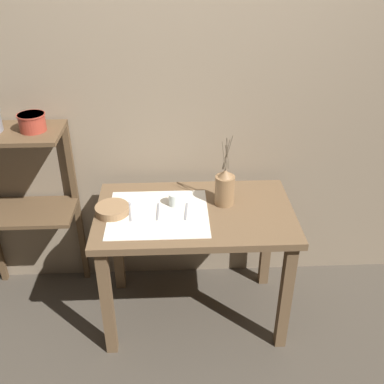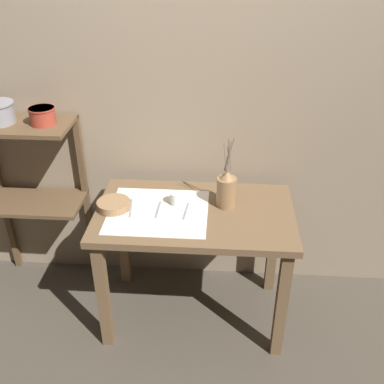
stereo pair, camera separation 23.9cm
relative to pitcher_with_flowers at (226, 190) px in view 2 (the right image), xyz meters
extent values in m
plane|color=#473F35|center=(-0.17, -0.07, -0.86)|extent=(12.00, 12.00, 0.00)
cube|color=gray|center=(-0.17, 0.37, 0.34)|extent=(7.00, 0.06, 2.40)
cube|color=brown|center=(-0.17, -0.07, -0.12)|extent=(1.09, 0.66, 0.04)
cube|color=brown|center=(-0.65, -0.34, -0.50)|extent=(0.06, 0.06, 0.72)
cube|color=brown|center=(0.31, -0.34, -0.50)|extent=(0.06, 0.06, 0.72)
cube|color=brown|center=(-0.65, 0.20, -0.50)|extent=(0.06, 0.06, 0.72)
cube|color=brown|center=(0.31, 0.20, -0.50)|extent=(0.06, 0.06, 0.72)
cube|color=brown|center=(-1.18, 0.15, 0.28)|extent=(0.60, 0.33, 0.02)
cube|color=brown|center=(-1.18, 0.15, -0.23)|extent=(0.60, 0.33, 0.02)
cube|color=brown|center=(-1.46, 0.30, -0.28)|extent=(0.04, 0.04, 1.16)
cube|color=brown|center=(-0.90, 0.30, -0.28)|extent=(0.04, 0.04, 1.16)
cube|color=silver|center=(-0.37, -0.09, -0.10)|extent=(0.54, 0.48, 0.00)
cylinder|color=olive|center=(0.00, 0.00, -0.01)|extent=(0.11, 0.11, 0.17)
cone|color=olive|center=(0.00, 0.00, 0.09)|extent=(0.08, 0.08, 0.04)
cylinder|color=brown|center=(0.00, 0.01, 0.18)|extent=(0.02, 0.01, 0.14)
cylinder|color=brown|center=(-0.01, -0.01, 0.20)|extent=(0.03, 0.01, 0.17)
cylinder|color=brown|center=(0.01, -0.01, 0.22)|extent=(0.05, 0.01, 0.20)
cylinder|color=brown|center=(0.00, 0.00, 0.20)|extent=(0.01, 0.04, 0.18)
cylinder|color=brown|center=(0.01, 0.02, 0.20)|extent=(0.02, 0.01, 0.18)
cylinder|color=brown|center=(0.00, 0.00, 0.21)|extent=(0.04, 0.02, 0.18)
cylinder|color=#8E6B47|center=(-0.62, -0.08, -0.08)|extent=(0.18, 0.18, 0.05)
cylinder|color=silver|center=(-0.28, -0.01, -0.06)|extent=(0.07, 0.07, 0.07)
cube|color=gray|center=(-0.52, -0.08, -0.10)|extent=(0.03, 0.17, 0.00)
sphere|color=gray|center=(-0.53, 0.00, -0.09)|extent=(0.02, 0.02, 0.02)
cube|color=gray|center=(-0.37, -0.08, -0.10)|extent=(0.02, 0.17, 0.00)
cube|color=gray|center=(-0.22, -0.08, -0.10)|extent=(0.03, 0.17, 0.00)
cylinder|color=#9E3828|center=(-1.03, 0.15, 0.34)|extent=(0.14, 0.14, 0.09)
cylinder|color=#9E3828|center=(-1.03, 0.15, 0.38)|extent=(0.15, 0.15, 0.01)
camera|label=1|loc=(-0.28, -2.14, 1.23)|focal=42.00mm
camera|label=2|loc=(-0.04, -2.13, 1.23)|focal=42.00mm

